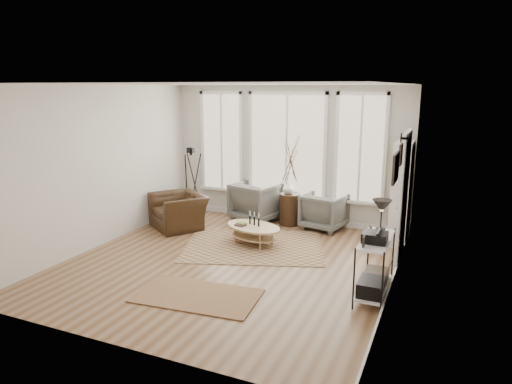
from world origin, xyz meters
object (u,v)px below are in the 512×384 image
at_px(bookcase, 402,192).
at_px(low_shelf, 375,261).
at_px(armchair_right, 324,211).
at_px(armchair_left, 256,201).
at_px(accent_chair, 179,211).
at_px(coffee_table, 253,230).
at_px(side_table, 290,183).

relative_size(bookcase, low_shelf, 1.58).
bearing_deg(low_shelf, armchair_right, 117.83).
distance_m(armchair_left, accent_chair, 1.70).
relative_size(coffee_table, armchair_left, 1.38).
bearing_deg(side_table, armchair_left, -180.00).
relative_size(side_table, accent_chair, 1.73).
bearing_deg(low_shelf, bookcase, 88.72).
height_order(bookcase, coffee_table, bookcase).
bearing_deg(accent_chair, coffee_table, 24.32).
height_order(low_shelf, accent_chair, low_shelf).
xyz_separation_m(low_shelf, armchair_right, (-1.45, 2.75, -0.14)).
relative_size(low_shelf, accent_chair, 1.21).
relative_size(bookcase, accent_chair, 1.91).
bearing_deg(bookcase, armchair_left, 175.74).
height_order(coffee_table, accent_chair, accent_chair).
bearing_deg(side_table, bookcase, -5.70).
distance_m(armchair_right, side_table, 0.92).
distance_m(coffee_table, armchair_right, 1.75).
bearing_deg(accent_chair, low_shelf, 13.74).
distance_m(armchair_right, accent_chair, 3.01).
xyz_separation_m(bookcase, low_shelf, (-0.06, -2.52, -0.44)).
bearing_deg(armchair_left, accent_chair, 56.01).
xyz_separation_m(bookcase, armchair_left, (-3.02, 0.22, -0.53)).
height_order(armchair_left, side_table, side_table).
relative_size(bookcase, armchair_left, 2.21).
xyz_separation_m(low_shelf, armchair_left, (-2.97, 2.75, -0.09)).
height_order(low_shelf, coffee_table, low_shelf).
distance_m(bookcase, side_table, 2.26).
distance_m(low_shelf, armchair_left, 4.04).
bearing_deg(armchair_right, armchair_left, 11.73).
height_order(bookcase, armchair_left, bookcase).
height_order(low_shelf, armchair_right, low_shelf).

